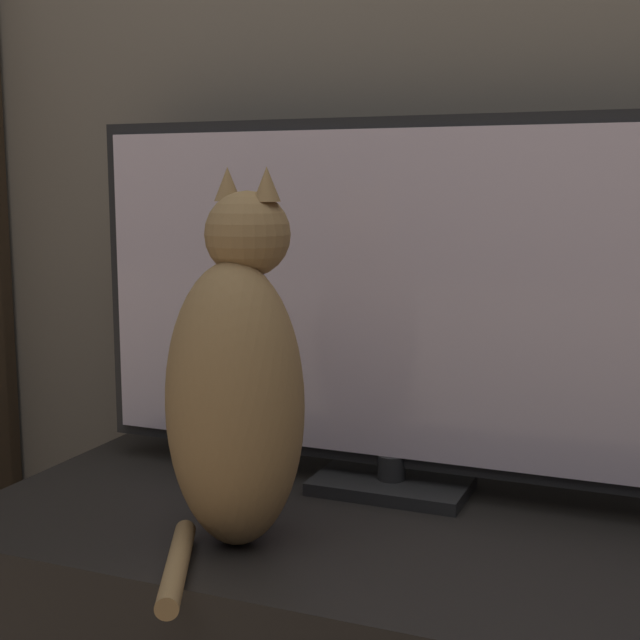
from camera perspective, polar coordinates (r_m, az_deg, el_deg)
The scene contains 2 objects.
tv at distance 1.37m, azimuth 4.78°, elevation 1.06°, with size 1.02×0.15×0.58m.
cat at distance 1.19m, azimuth -5.29°, elevation -4.43°, with size 0.21×0.33×0.50m.
Camera 1 is at (0.36, -0.23, 0.94)m, focal length 50.00 mm.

